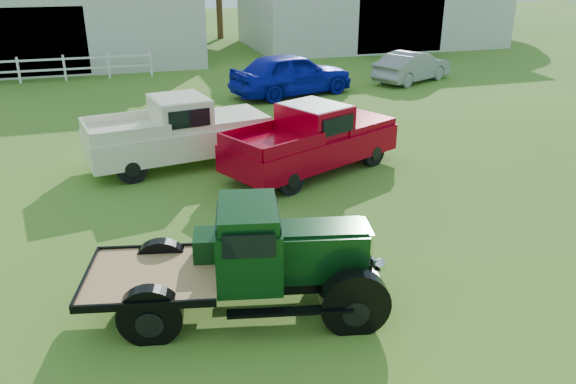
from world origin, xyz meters
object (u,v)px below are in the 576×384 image
object	(u,v)px
vintage_flatbed	(243,259)
white_pickup	(178,132)
red_pickup	(312,138)
misc_car_blue	(292,74)
misc_car_grey	(412,67)

from	to	relation	value
vintage_flatbed	white_pickup	bearing A→B (deg)	103.21
vintage_flatbed	white_pickup	size ratio (longest dim) A/B	0.92
vintage_flatbed	red_pickup	distance (m)	6.65
vintage_flatbed	misc_car_blue	xyz separation A→B (m)	(5.56, 14.86, -0.04)
red_pickup	misc_car_grey	size ratio (longest dim) A/B	1.20
red_pickup	white_pickup	world-z (taller)	white_pickup
white_pickup	misc_car_grey	size ratio (longest dim) A/B	1.20
vintage_flatbed	misc_car_blue	distance (m)	15.87
white_pickup	misc_car_grey	world-z (taller)	white_pickup
red_pickup	white_pickup	xyz separation A→B (m)	(-3.33, 1.64, 0.01)
misc_car_grey	misc_car_blue	bearing A→B (deg)	72.64
vintage_flatbed	misc_car_grey	distance (m)	19.76
white_pickup	misc_car_grey	xyz separation A→B (m)	(11.92, 8.38, -0.24)
white_pickup	misc_car_blue	size ratio (longest dim) A/B	0.97
red_pickup	misc_car_blue	distance (m)	9.35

